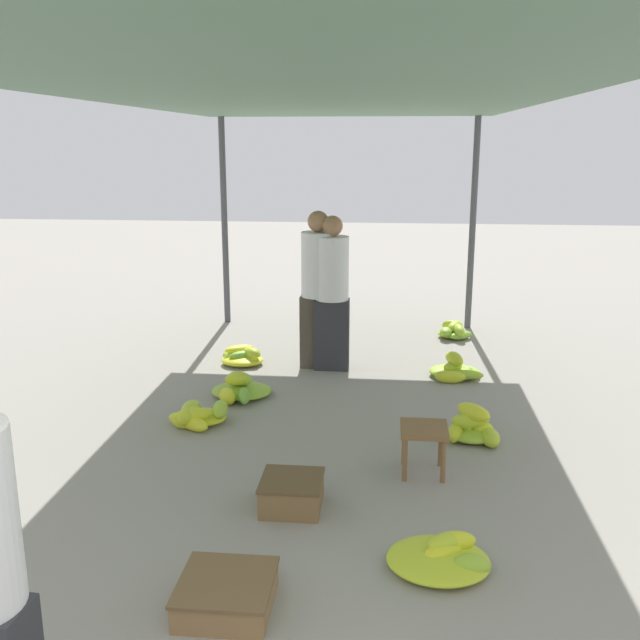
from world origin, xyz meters
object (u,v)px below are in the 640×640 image
at_px(stool, 424,435).
at_px(banana_pile_left_0, 197,416).
at_px(banana_pile_left_1, 240,390).
at_px(banana_pile_left_2, 244,357).
at_px(shopper_walking_far, 332,291).
at_px(banana_pile_right_0, 456,370).
at_px(banana_pile_right_3, 473,428).
at_px(crate_near, 226,594).
at_px(banana_pile_right_2, 455,331).
at_px(banana_pile_right_1, 443,557).
at_px(crate_mid, 292,493).
at_px(shopper_walking_mid, 318,288).

height_order(stool, banana_pile_left_0, stool).
relative_size(banana_pile_left_1, banana_pile_left_2, 1.18).
distance_m(banana_pile_left_0, shopper_walking_far, 2.11).
bearing_deg(banana_pile_right_0, banana_pile_right_3, -89.93).
xyz_separation_m(banana_pile_right_0, crate_near, (-1.51, -3.92, 0.01)).
bearing_deg(banana_pile_right_2, stool, -98.24).
distance_m(stool, banana_pile_right_2, 3.82).
bearing_deg(banana_pile_right_2, banana_pile_right_1, -95.51).
relative_size(banana_pile_left_2, banana_pile_right_1, 0.90).
height_order(crate_near, crate_mid, crate_mid).
xyz_separation_m(banana_pile_left_0, banana_pile_right_1, (1.96, -1.93, -0.02)).
xyz_separation_m(crate_near, crate_mid, (0.19, 1.08, 0.02)).
height_order(banana_pile_right_0, shopper_walking_mid, shopper_walking_mid).
distance_m(banana_pile_left_1, banana_pile_right_1, 3.16).
bearing_deg(crate_mid, stool, 33.96).
distance_m(banana_pile_left_1, banana_pile_left_2, 1.06).
height_order(banana_pile_right_1, banana_pile_right_2, banana_pile_right_2).
bearing_deg(crate_near, banana_pile_right_0, 68.90).
distance_m(banana_pile_left_0, banana_pile_right_3, 2.32).
distance_m(banana_pile_right_0, crate_mid, 3.13).
bearing_deg(crate_mid, shopper_walking_far, 89.62).
bearing_deg(banana_pile_left_0, stool, -21.17).
bearing_deg(banana_pile_left_1, crate_mid, -69.08).
bearing_deg(banana_pile_left_0, banana_pile_left_2, 88.50).
bearing_deg(banana_pile_right_1, shopper_walking_mid, 106.52).
bearing_deg(shopper_walking_far, shopper_walking_mid, 159.41).
xyz_separation_m(banana_pile_left_0, crate_mid, (1.00, -1.33, 0.02)).
distance_m(shopper_walking_mid, shopper_walking_far, 0.16).
relative_size(crate_near, shopper_walking_mid, 0.29).
bearing_deg(banana_pile_left_1, stool, -40.83).
distance_m(crate_near, shopper_walking_mid, 4.22).
xyz_separation_m(stool, banana_pile_right_0, (0.43, 2.24, -0.22)).
bearing_deg(crate_mid, banana_pile_right_3, 43.17).
height_order(stool, banana_pile_right_2, stool).
xyz_separation_m(stool, banana_pile_left_0, (-1.89, 0.73, -0.21)).
distance_m(stool, crate_mid, 1.09).
relative_size(banana_pile_left_1, crate_mid, 1.55).
bearing_deg(banana_pile_right_2, banana_pile_right_0, -94.36).
height_order(banana_pile_right_0, shopper_walking_far, shopper_walking_far).
bearing_deg(banana_pile_left_2, crate_mid, -72.84).
bearing_deg(shopper_walking_mid, banana_pile_right_3, -51.54).
relative_size(banana_pile_right_1, crate_near, 1.21).
height_order(stool, banana_pile_left_1, stool).
bearing_deg(banana_pile_right_3, stool, -124.01).
relative_size(banana_pile_left_0, banana_pile_left_2, 0.99).
relative_size(banana_pile_right_3, crate_mid, 1.11).
relative_size(banana_pile_left_1, banana_pile_right_3, 1.41).
height_order(banana_pile_left_0, shopper_walking_far, shopper_walking_far).
relative_size(banana_pile_left_1, banana_pile_right_1, 1.07).
height_order(stool, banana_pile_right_1, stool).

